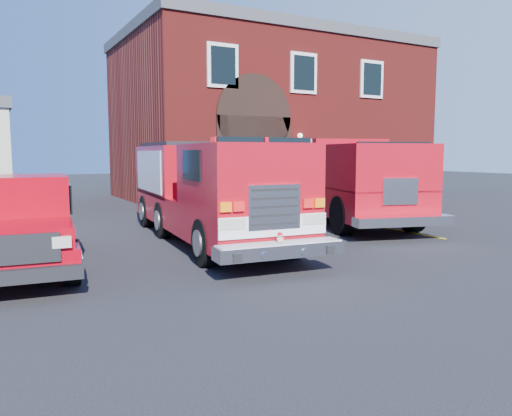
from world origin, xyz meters
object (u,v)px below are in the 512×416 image
fire_engine (208,189)px  pickup_truck (18,224)px  fire_station (267,120)px  secondary_truck (340,177)px

fire_engine → pickup_truck: bearing=-167.1°
fire_station → fire_engine: size_ratio=1.66×
pickup_truck → secondary_truck: secondary_truck is taller
fire_station → pickup_truck: fire_station is taller
fire_station → secondary_truck: 10.55m
fire_station → pickup_truck: size_ratio=2.46×
secondary_truck → pickup_truck: bearing=-165.7°
pickup_truck → secondary_truck: (10.63, 2.72, 0.65)m
fire_station → pickup_truck: bearing=-136.6°
fire_engine → secondary_truck: size_ratio=0.98×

